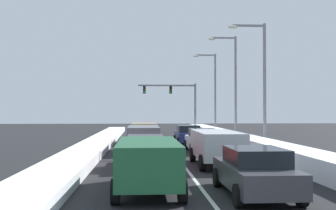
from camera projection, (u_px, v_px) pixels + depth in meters
The scene contains 16 objects.
ground_plane at pixel (175, 154), 24.83m from camera, with size 120.00×120.00×0.00m, color black.
lane_stripe_between_right_lane_and_center_lane at pixel (170, 147), 29.35m from camera, with size 0.14×49.80×0.01m, color silver.
snow_bank_right_shoulder at pixel (242, 141), 29.70m from camera, with size 1.76×49.80×0.89m, color white.
snow_bank_left_shoulder at pixel (96, 144), 29.01m from camera, with size 2.06×49.80×0.51m, color white.
sedan_charcoal_right_lane_nearest at pixel (255, 171), 12.63m from camera, with size 2.00×4.50×1.51m.
suv_silver_right_lane_second at pixel (217, 145), 19.54m from camera, with size 2.16×4.90×1.67m.
sedan_white_right_lane_third at pixel (202, 140), 26.24m from camera, with size 2.00×4.50×1.51m.
sedan_navy_right_lane_fourth at pixel (188, 135), 32.17m from camera, with size 2.00×4.50×1.51m.
suv_green_center_lane_nearest at pixel (148, 161), 13.21m from camera, with size 2.16×4.90×1.67m.
sedan_red_center_lane_second at pixel (145, 151), 19.17m from camera, with size 2.00×4.50×1.51m.
suv_gray_center_lane_third at pixel (143, 136), 25.92m from camera, with size 2.16×4.90×1.67m.
suv_tan_center_lane_fourth at pixel (144, 131), 32.75m from camera, with size 2.16×4.90×1.67m.
traffic_light_gantry at pixel (177, 97), 52.16m from camera, with size 7.54×0.47×6.20m.
street_lamp_right_near at pixel (260, 75), 27.56m from camera, with size 2.66×0.36×8.64m.
street_lamp_right_mid at pixel (232, 79), 36.61m from camera, with size 2.66×0.36×9.44m.
street_lamp_right_far at pixel (212, 87), 45.63m from camera, with size 2.66×0.36×9.12m.
Camera 1 is at (-2.04, -6.69, 2.66)m, focal length 43.19 mm.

